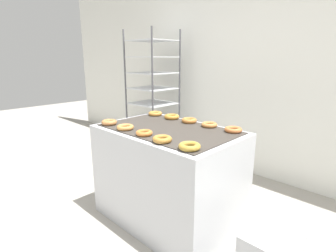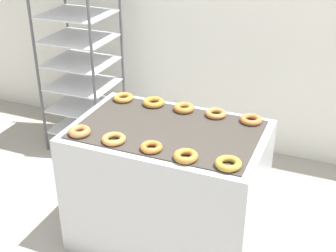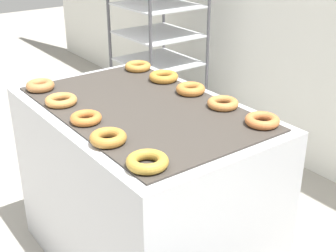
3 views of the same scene
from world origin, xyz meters
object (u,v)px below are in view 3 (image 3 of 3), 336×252
at_px(donut_near_leftmost, 40,86).
at_px(donut_far_rightmost, 262,120).
at_px(donut_near_center, 86,118).
at_px(fryer_machine, 143,190).
at_px(donut_near_right, 108,138).
at_px(donut_far_left, 164,77).
at_px(baking_rack_cart, 158,20).
at_px(donut_far_right, 223,103).
at_px(donut_near_rightmost, 147,162).
at_px(donut_far_leftmost, 138,66).
at_px(donut_near_left, 61,100).
at_px(donut_far_center, 190,89).

xyz_separation_m(donut_near_leftmost, donut_far_rightmost, (0.93, 0.56, -0.00)).
relative_size(donut_near_leftmost, donut_near_center, 1.05).
xyz_separation_m(fryer_machine, donut_far_rightmost, (0.46, 0.29, 0.45)).
distance_m(donut_near_right, donut_far_left, 0.74).
relative_size(baking_rack_cart, donut_near_center, 14.01).
distance_m(donut_near_right, donut_far_rightmost, 0.63).
bearing_deg(donut_near_right, donut_far_right, 90.52).
height_order(donut_near_rightmost, donut_far_leftmost, same).
relative_size(baking_rack_cart, donut_far_rightmost, 12.90).
bearing_deg(donut_near_right, donut_near_leftmost, 178.17).
relative_size(donut_near_left, donut_far_rightmost, 1.02).
bearing_deg(donut_far_leftmost, donut_near_leftmost, -91.34).
distance_m(donut_near_right, donut_far_leftmost, 0.89).
xyz_separation_m(baking_rack_cart, donut_near_right, (1.46, -1.26, -0.04)).
height_order(donut_near_leftmost, donut_far_leftmost, donut_near_leftmost).
bearing_deg(fryer_machine, donut_far_right, 52.38).
bearing_deg(donut_far_left, donut_near_leftmost, -113.41).
bearing_deg(donut_far_right, fryer_machine, -127.62).
bearing_deg(fryer_machine, donut_near_leftmost, -149.85).
xyz_separation_m(donut_near_left, donut_near_right, (0.46, -0.02, 0.00)).
distance_m(donut_near_center, donut_far_rightmost, 0.72).
height_order(donut_near_center, donut_near_right, donut_near_right).
distance_m(baking_rack_cart, donut_near_leftmost, 1.45).
relative_size(donut_near_left, donut_far_left, 0.96).
xyz_separation_m(donut_near_leftmost, donut_near_rightmost, (0.94, -0.01, -0.00)).
distance_m(donut_near_rightmost, donut_far_center, 0.73).
xyz_separation_m(donut_near_leftmost, donut_far_leftmost, (0.01, 0.55, -0.00)).
height_order(donut_near_center, donut_far_left, donut_far_left).
height_order(donut_near_center, donut_far_leftmost, donut_far_leftmost).
distance_m(donut_near_leftmost, donut_far_leftmost, 0.56).
height_order(donut_far_left, donut_far_center, same).
height_order(donut_near_left, donut_near_right, donut_near_right).
distance_m(fryer_machine, donut_far_center, 0.53).
bearing_deg(baking_rack_cart, donut_far_left, -33.87).
relative_size(donut_near_center, donut_far_left, 0.87).
bearing_deg(fryer_machine, donut_far_center, 90.17).
bearing_deg(donut_far_rightmost, donut_near_rightmost, -88.97).
relative_size(fryer_machine, donut_near_center, 9.36).
xyz_separation_m(fryer_machine, donut_far_right, (0.22, 0.29, 0.45)).
relative_size(fryer_machine, donut_far_leftmost, 8.58).
bearing_deg(donut_near_leftmost, donut_near_right, -1.83).
height_order(donut_near_right, donut_far_right, donut_near_right).
relative_size(fryer_machine, donut_far_left, 8.12).
height_order(donut_near_left, donut_far_leftmost, donut_far_leftmost).
bearing_deg(donut_near_leftmost, donut_far_right, 39.03).
height_order(donut_far_leftmost, donut_far_center, donut_far_center).
bearing_deg(donut_far_rightmost, donut_near_right, -111.47).
distance_m(fryer_machine, donut_far_left, 0.58).
xyz_separation_m(donut_near_right, donut_far_rightmost, (0.23, 0.58, -0.00)).
bearing_deg(donut_far_rightmost, donut_near_leftmost, -148.81).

